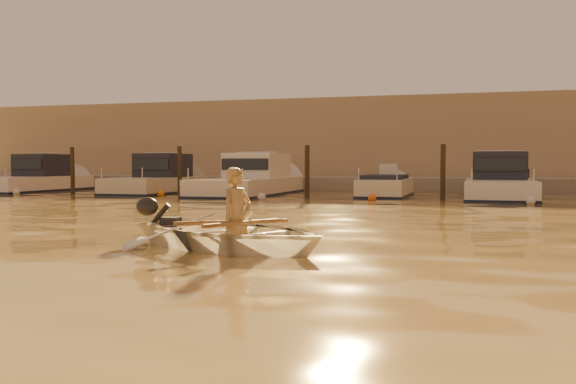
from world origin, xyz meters
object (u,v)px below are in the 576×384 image
(moored_boat_1, at_px, (157,179))
(moored_boat_4, at_px, (500,182))
(moored_boat_2, at_px, (251,180))
(dinghy, at_px, (232,234))
(person, at_px, (237,218))
(moored_boat_0, at_px, (35,178))
(moored_boat_3, at_px, (386,191))
(waterfront_building, at_px, (370,144))

(moored_boat_1, relative_size, moored_boat_4, 0.92)
(moored_boat_1, xyz_separation_m, moored_boat_2, (4.45, 0.00, 0.00))
(dinghy, xyz_separation_m, person, (0.09, -0.04, 0.24))
(moored_boat_2, height_order, moored_boat_4, same)
(person, relative_size, moored_boat_2, 0.18)
(moored_boat_2, bearing_deg, moored_boat_0, 180.00)
(moored_boat_3, relative_size, waterfront_building, 0.11)
(moored_boat_3, distance_m, waterfront_building, 11.48)
(moored_boat_1, distance_m, moored_boat_2, 4.45)
(moored_boat_4, bearing_deg, waterfront_building, 121.66)
(person, distance_m, moored_boat_4, 17.02)
(dinghy, distance_m, moored_boat_4, 17.01)
(moored_boat_3, distance_m, moored_boat_4, 4.33)
(moored_boat_0, distance_m, moored_boat_3, 16.59)
(moored_boat_1, height_order, moored_boat_3, moored_boat_1)
(dinghy, bearing_deg, moored_boat_4, 8.73)
(moored_boat_3, xyz_separation_m, moored_boat_4, (4.31, 0.00, 0.40))
(person, xyz_separation_m, moored_boat_1, (-10.21, 16.47, 0.15))
(dinghy, height_order, moored_boat_1, moored_boat_1)
(dinghy, height_order, waterfront_building, waterfront_building)
(person, distance_m, moored_boat_3, 16.48)
(moored_boat_3, height_order, waterfront_building, waterfront_building)
(moored_boat_4, bearing_deg, person, -104.56)
(moored_boat_0, height_order, moored_boat_1, same)
(dinghy, relative_size, moored_boat_1, 0.50)
(waterfront_building, bearing_deg, moored_boat_1, -125.01)
(moored_boat_0, bearing_deg, moored_boat_4, 0.00)
(moored_boat_4, bearing_deg, moored_boat_3, 180.00)
(moored_boat_3, bearing_deg, dinghy, -90.19)
(dinghy, height_order, moored_boat_3, moored_boat_3)
(moored_boat_1, bearing_deg, dinghy, -58.38)
(person, height_order, moored_boat_2, moored_boat_2)
(moored_boat_0, relative_size, moored_boat_1, 1.03)
(moored_boat_3, xyz_separation_m, waterfront_building, (-2.47, 11.00, 2.17))
(person, xyz_separation_m, moored_boat_0, (-16.62, 16.47, 0.15))
(dinghy, relative_size, waterfront_building, 0.08)
(dinghy, height_order, moored_boat_4, moored_boat_4)
(dinghy, bearing_deg, waterfront_building, 28.64)
(person, bearing_deg, dinghy, 90.00)
(dinghy, distance_m, moored_boat_3, 16.43)
(moored_boat_0, height_order, moored_boat_4, same)
(dinghy, relative_size, person, 2.22)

